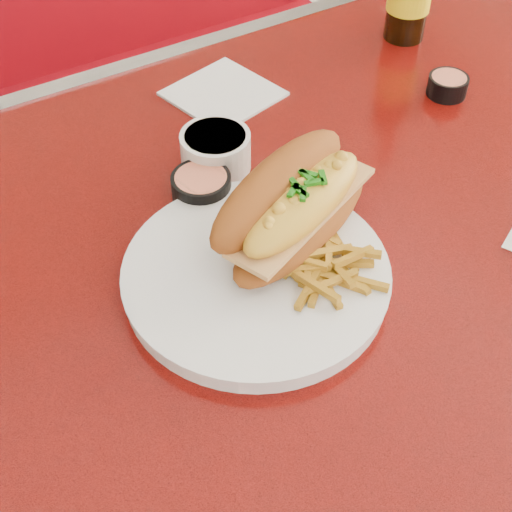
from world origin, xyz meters
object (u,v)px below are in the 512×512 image
mac_hoagie (294,204)px  booth_bench_far (125,154)px  dinner_plate (256,275)px  diner_table (343,289)px  sauce_cup_left (201,187)px  gravy_ramekin (216,150)px  sauce_cup_right (448,85)px  fork (297,230)px

mac_hoagie → booth_bench_far: bearing=60.8°
dinner_plate → diner_table: bearing=17.4°
dinner_plate → mac_hoagie: bearing=23.1°
mac_hoagie → sauce_cup_left: (-0.05, 0.12, -0.04)m
dinner_plate → gravy_ramekin: 0.20m
mac_hoagie → sauce_cup_right: 0.37m
sauce_cup_right → booth_bench_far: bearing=108.5°
booth_bench_far → fork: (-0.10, -0.84, 0.50)m
dinner_plate → mac_hoagie: mac_hoagie is taller
diner_table → sauce_cup_right: 0.31m
fork → gravy_ramekin: 0.16m
booth_bench_far → sauce_cup_right: (0.23, -0.70, 0.50)m
diner_table → dinner_plate: 0.25m
dinner_plate → fork: bearing=21.7°
fork → sauce_cup_left: size_ratio=1.70×
diner_table → sauce_cup_left: size_ratio=15.59×
dinner_plate → sauce_cup_right: (0.40, 0.16, 0.00)m
dinner_plate → sauce_cup_right: bearing=21.7°
fork → diner_table: bearing=-69.4°
sauce_cup_left → gravy_ramekin: bearing=45.6°
mac_hoagie → sauce_cup_right: bearing=-0.6°
fork → gravy_ramekin: bearing=10.6°
mac_hoagie → fork: size_ratio=1.80×
booth_bench_far → sauce_cup_left: (-0.15, -0.72, 0.50)m
gravy_ramekin → booth_bench_far: bearing=80.8°
sauce_cup_left → sauce_cup_right: (0.39, 0.02, -0.00)m
mac_hoagie → gravy_ramekin: bearing=69.7°
mac_hoagie → gravy_ramekin: mac_hoagie is taller
booth_bench_far → fork: size_ratio=8.93×
mac_hoagie → dinner_plate: bearing=-179.0°
booth_bench_far → mac_hoagie: bearing=-97.2°
booth_bench_far → dinner_plate: (-0.17, -0.86, 0.49)m
mac_hoagie → fork: (0.01, 0.00, -0.04)m
booth_bench_far → gravy_ramekin: (-0.11, -0.68, 0.51)m
diner_table → sauce_cup_left: (-0.15, 0.09, 0.18)m
sauce_cup_left → fork: bearing=-64.4°
dinner_plate → gravy_ramekin: bearing=73.1°
booth_bench_far → sauce_cup_right: bearing=-71.5°
dinner_plate → sauce_cup_right: size_ratio=5.55×
sauce_cup_left → dinner_plate: bearing=-95.3°
gravy_ramekin → sauce_cup_left: (-0.04, -0.04, -0.01)m
mac_hoagie → fork: bearing=-13.8°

